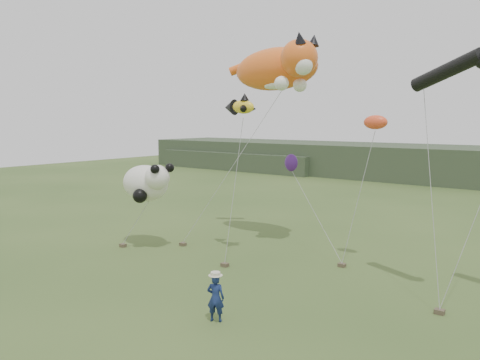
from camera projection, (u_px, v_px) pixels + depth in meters
name	position (u px, v px, depth m)	size (l,w,h in m)	color
ground	(208.00, 308.00, 17.65)	(120.00, 120.00, 0.00)	#385123
headland	(442.00, 165.00, 54.45)	(90.00, 13.00, 4.00)	#2D3D28
festival_attendant	(216.00, 298.00, 16.35)	(0.62, 0.41, 1.70)	navy
sandbag_anchors	(247.00, 263.00, 22.94)	(16.88, 4.42, 0.18)	brown
cat_kite	(280.00, 67.00, 26.37)	(7.07, 3.78, 3.01)	orange
fish_kite	(238.00, 107.00, 23.86)	(2.08, 1.42, 1.09)	yellow
panda_kite	(147.00, 182.00, 25.96)	(3.54, 2.29, 2.20)	white
misc_kites	(332.00, 143.00, 24.71)	(6.61, 2.14, 3.22)	#FB4E27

